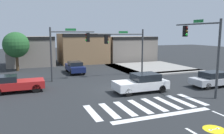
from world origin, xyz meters
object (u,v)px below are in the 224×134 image
car_red (14,84)px  car_navy (75,67)px  car_white (142,83)px  roadside_tree (16,45)px  traffic_signal_southeast (202,42)px  traffic_signal_northwest (68,44)px  traffic_signal_northeast (126,44)px  car_silver (214,79)px

car_red → car_navy: bearing=47.1°
car_red → car_white: 10.65m
car_white → roadside_tree: size_ratio=0.89×
roadside_tree → car_red: bearing=-90.2°
roadside_tree → traffic_signal_southeast: bearing=-50.6°
car_red → roadside_tree: 11.72m
traffic_signal_northwest → roadside_tree: bearing=121.8°
car_navy → car_white: 11.44m
car_white → traffic_signal_northeast: bearing=-104.3°
traffic_signal_northwest → car_white: 8.95m
traffic_signal_southeast → car_white: bearing=64.1°
car_silver → car_white: 7.20m
traffic_signal_southeast → roadside_tree: size_ratio=1.18×
traffic_signal_northeast → car_red: size_ratio=1.29×
car_navy → car_red: 9.80m
car_white → roadside_tree: 18.34m
car_silver → car_white: size_ratio=1.01×
car_red → traffic_signal_northeast: bearing=15.0°
car_red → roadside_tree: bearing=89.8°
traffic_signal_southeast → traffic_signal_northeast: 9.33m
traffic_signal_southeast → roadside_tree: 22.34m
traffic_signal_southeast → car_white: size_ratio=1.32×
car_red → traffic_signal_southeast: bearing=-22.4°
car_white → roadside_tree: bearing=-56.9°
car_silver → car_red: bearing=-14.8°
traffic_signal_southeast → car_silver: size_ratio=1.31×
traffic_signal_northeast → car_white: size_ratio=1.24×
traffic_signal_northeast → car_white: (-1.77, -6.93, -2.87)m
traffic_signal_northwest → car_navy: (1.51, 4.03, -3.02)m
traffic_signal_northeast → car_navy: traffic_signal_northeast is taller
traffic_signal_northeast → car_silver: (5.39, -7.67, -2.94)m
traffic_signal_northeast → traffic_signal_northwest: (-6.57, 0.01, 0.11)m
car_white → roadside_tree: roadside_tree is taller
traffic_signal_northeast → roadside_tree: bearing=-35.3°
car_silver → traffic_signal_northwest: bearing=-32.7°
traffic_signal_southeast → car_red: bearing=67.6°
car_navy → car_silver: size_ratio=0.94×
traffic_signal_northeast → traffic_signal_northwest: 6.57m
traffic_signal_northwest → car_silver: (11.96, -7.68, -3.05)m
roadside_tree → car_navy: bearing=-32.6°
traffic_signal_southeast → roadside_tree: traffic_signal_southeast is taller
traffic_signal_northwest → roadside_tree: 9.74m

